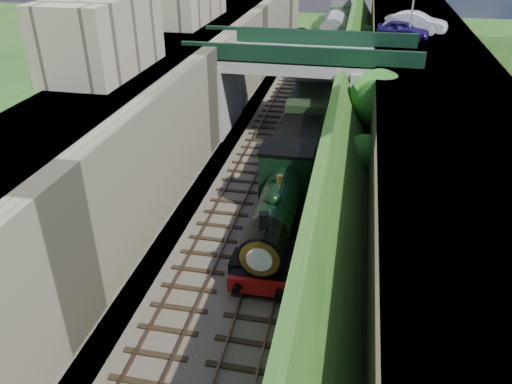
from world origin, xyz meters
The scene contains 18 objects.
ground centered at (0.00, 0.00, 0.00)m, with size 160.00×160.00×0.00m, color #1E4714.
trackbed centered at (0.00, 20.00, 0.10)m, with size 10.00×90.00×0.20m, color #473F38.
retaining_wall centered at (-5.50, 20.00, 3.50)m, with size 1.00×90.00×7.00m, color #756B56.
street_plateau_left centered at (-9.00, 20.00, 3.50)m, with size 6.00×90.00×7.00m, color #262628.
street_plateau_right centered at (9.50, 20.00, 3.12)m, with size 8.00×90.00×6.25m, color #262628.
embankment_slope centered at (4.92, 18.24, 2.64)m, with size 4.70×90.00×6.39m.
track_left centered at (-2.00, 20.00, 0.25)m, with size 2.50×90.00×0.20m.
track_right centered at (1.20, 20.00, 0.25)m, with size 2.50×90.00×0.20m.
road_bridge centered at (0.94, 24.00, 4.08)m, with size 16.00×6.40×7.25m.
building_near centered at (-9.50, 14.00, 9.00)m, with size 4.00×8.00×4.00m, color gray.
tree centered at (5.91, 19.20, 4.65)m, with size 3.60×3.80×6.60m.
car_blue centered at (7.55, 29.98, 6.94)m, with size 1.62×4.02×1.37m, color navy.
car_silver centered at (8.70, 32.60, 7.06)m, with size 1.72×4.92×1.62m, color silver.
locomotive centered at (1.20, 9.39, 1.89)m, with size 3.10×10.22×3.83m.
tender centered at (1.20, 16.75, 1.62)m, with size 2.70×6.00×3.05m.
coach_front centered at (1.20, 29.35, 2.05)m, with size 2.90×18.00×3.70m.
coach_middle centered at (1.20, 48.15, 2.05)m, with size 2.90×18.00×3.70m.
coach_rear centered at (1.20, 66.95, 2.05)m, with size 2.90×18.00×3.70m.
Camera 1 is at (4.38, -11.67, 14.59)m, focal length 35.00 mm.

